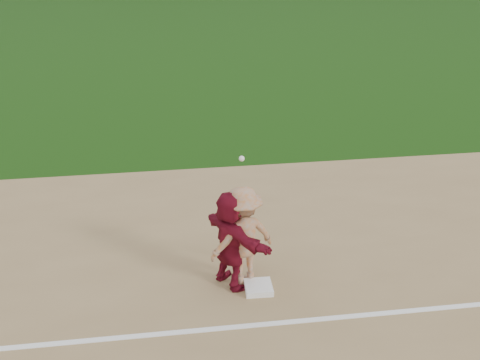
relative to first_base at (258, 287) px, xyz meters
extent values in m
plane|color=#163B0B|center=(-0.09, -0.06, -0.07)|extent=(160.00, 160.00, 0.00)
cube|color=white|center=(-0.09, -0.86, -0.04)|extent=(60.00, 0.10, 0.01)
cube|color=white|center=(0.00, 0.00, 0.00)|extent=(0.45, 0.45, 0.10)
imported|color=maroon|center=(-0.40, 0.25, 0.77)|extent=(1.17, 1.57, 1.65)
imported|color=#949497|center=(-0.21, 0.28, 0.79)|extent=(1.24, 0.97, 1.68)
sphere|color=white|center=(-0.26, 0.10, 2.20)|extent=(0.08, 0.08, 0.08)
camera|label=1|loc=(-1.42, -7.82, 5.57)|focal=45.00mm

